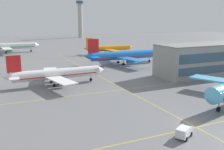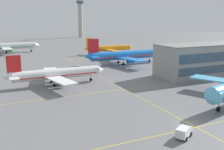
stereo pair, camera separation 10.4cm
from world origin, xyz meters
name	(u,v)px [view 2 (the right image)]	position (x,y,z in m)	size (l,w,h in m)	color
ground_plane	(189,124)	(0.00, 0.00, 0.00)	(600.00, 600.00, 0.00)	slate
airliner_second_row	(56,74)	(-18.01, 45.10, 3.66)	(34.41, 29.79, 10.73)	white
airliner_third_row	(124,55)	(20.93, 71.37, 4.36)	(40.95, 35.45, 12.77)	blue
airliner_far_left_stand	(109,48)	(29.77, 109.51, 3.50)	(32.94, 28.41, 10.25)	orange
airliner_far_right_stand	(8,46)	(-27.40, 142.11, 4.17)	(39.27, 33.65, 12.20)	white
taxiway_markings	(104,79)	(0.00, 46.21, 0.00)	(113.14, 141.41, 0.01)	yellow
service_truck_red_van	(184,132)	(-5.37, -4.63, 1.18)	(4.47, 3.69, 2.10)	white
control_tower	(80,16)	(58.78, 256.36, 24.94)	(8.82, 8.82, 43.54)	#ADA89E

